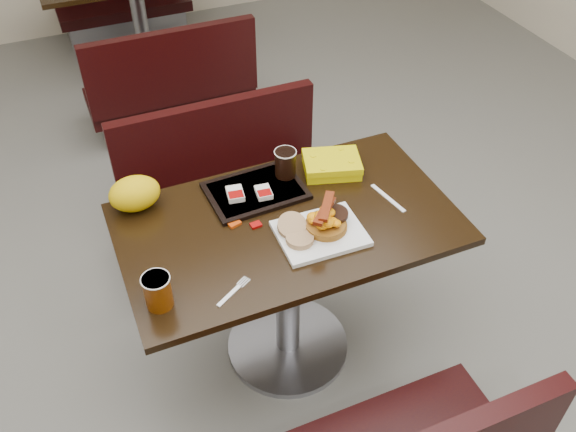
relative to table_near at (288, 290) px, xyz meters
name	(u,v)px	position (x,y,z in m)	size (l,w,h in m)	color
floor	(288,347)	(0.00, 0.00, -0.38)	(6.00, 7.00, 0.01)	slate
table_near	(288,290)	(0.00, 0.00, 0.00)	(1.20, 0.70, 0.75)	black
bench_near_n	(231,190)	(0.00, 0.70, -0.02)	(1.00, 0.46, 0.72)	black
table_far	(141,25)	(0.00, 2.60, 0.00)	(1.20, 0.70, 0.75)	black
bench_far_s	(167,74)	(0.00, 1.90, -0.02)	(1.00, 0.46, 0.72)	black
platter	(320,233)	(0.08, -0.11, 0.38)	(0.30, 0.23, 0.02)	white
pancake_stack	(326,225)	(0.10, -0.10, 0.41)	(0.15, 0.15, 0.03)	#8C5817
sausage_patty	(335,214)	(0.14, -0.09, 0.43)	(0.10, 0.10, 0.01)	black
scrambled_eggs	(322,218)	(0.08, -0.11, 0.45)	(0.10, 0.09, 0.05)	orange
bacon_strips	(325,210)	(0.09, -0.11, 0.48)	(0.17, 0.08, 0.01)	#4D1205
muffin_bottom	(300,239)	(-0.01, -0.13, 0.40)	(0.10, 0.10, 0.02)	tan
muffin_top	(292,226)	(-0.01, -0.07, 0.42)	(0.10, 0.10, 0.02)	tan
coffee_cup_near	(158,292)	(-0.51, -0.20, 0.43)	(0.08, 0.08, 0.12)	#9A4405
fork	(229,296)	(-0.31, -0.25, 0.38)	(0.15, 0.03, 0.00)	white
knife	(388,198)	(0.39, -0.03, 0.38)	(0.18, 0.02, 0.00)	white
condiment_syrup	(234,223)	(-0.18, 0.06, 0.38)	(0.04, 0.03, 0.01)	#BA3707
condiment_ketchup	(256,225)	(-0.11, 0.02, 0.38)	(0.04, 0.03, 0.01)	#8C0504
tray	(256,191)	(-0.05, 0.19, 0.38)	(0.36, 0.25, 0.02)	black
hashbrown_sleeve_left	(235,194)	(-0.13, 0.18, 0.40)	(0.06, 0.08, 0.02)	silver
hashbrown_sleeve_right	(264,192)	(-0.03, 0.15, 0.40)	(0.05, 0.07, 0.02)	silver
coffee_cup_far	(285,163)	(0.09, 0.23, 0.45)	(0.08, 0.08, 0.11)	black
clamshell	(332,165)	(0.27, 0.20, 0.40)	(0.22, 0.16, 0.06)	#D6C503
paper_bag	(135,194)	(-0.48, 0.28, 0.44)	(0.19, 0.14, 0.13)	#F8AD08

